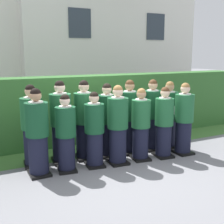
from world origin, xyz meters
name	(u,v)px	position (x,y,z in m)	size (l,w,h in m)	color
ground_plane	(118,163)	(0.00, 0.00, 0.00)	(60.00, 60.00, 0.00)	slate
student_front_row_0	(37,134)	(-1.63, 0.13, 0.79)	(0.43, 0.52, 1.66)	black
student_front_row_1	(66,135)	(-1.09, 0.08, 0.72)	(0.41, 0.51, 1.52)	black
student_front_row_2	(94,131)	(-0.50, 0.06, 0.73)	(0.41, 0.48, 1.54)	black
student_front_row_3	(118,127)	(-0.01, -0.01, 0.79)	(0.43, 0.53, 1.65)	black
student_front_row_4	(141,126)	(0.55, -0.02, 0.74)	(0.42, 0.52, 1.56)	black
student_front_row_5	(164,124)	(1.10, -0.10, 0.75)	(0.41, 0.48, 1.57)	black
student_front_row_6	(184,120)	(1.63, -0.13, 0.78)	(0.43, 0.52, 1.64)	black
student_rear_row_0	(32,128)	(-1.61, 0.66, 0.80)	(0.44, 0.52, 1.68)	black
student_rear_row_1	(61,124)	(-1.03, 0.60, 0.83)	(0.45, 0.56, 1.74)	black
student_rear_row_2	(84,122)	(-0.51, 0.58, 0.82)	(0.46, 0.57, 1.73)	black
student_rear_row_3	(107,122)	(0.00, 0.52, 0.78)	(0.43, 0.49, 1.64)	black
student_rear_row_4	(129,118)	(0.56, 0.48, 0.81)	(0.44, 0.50, 1.70)	black
student_rear_row_5	(152,116)	(1.16, 0.45, 0.81)	(0.46, 0.56, 1.69)	black
student_rear_row_6	(169,116)	(1.63, 0.42, 0.78)	(0.42, 0.51, 1.63)	black
hedge	(84,109)	(0.00, 1.87, 0.86)	(10.02, 0.70, 1.72)	#33662D
school_building_annex	(102,14)	(3.13, 7.44, 4.02)	(8.22, 3.60, 7.83)	silver
lawn_strip	(97,148)	(0.00, 1.07, 0.00)	(10.02, 0.90, 0.01)	#477A38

